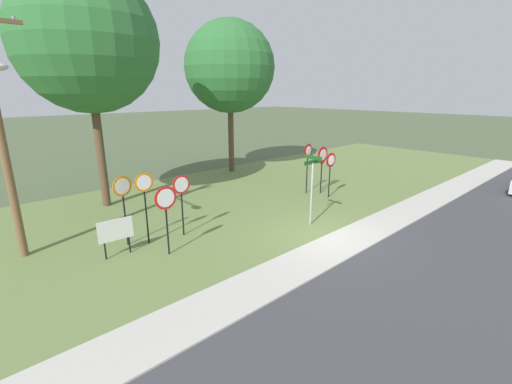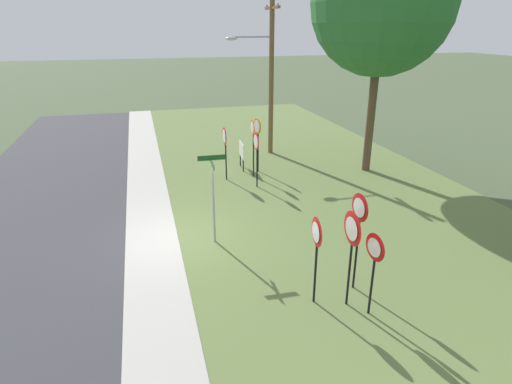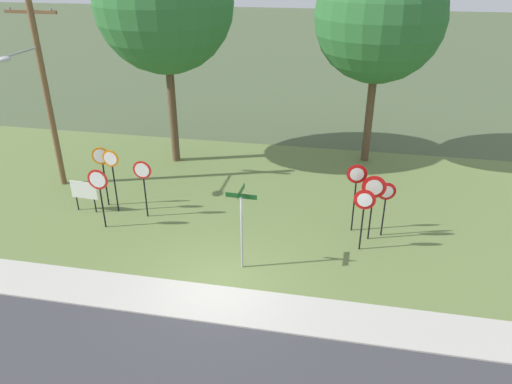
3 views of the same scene
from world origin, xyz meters
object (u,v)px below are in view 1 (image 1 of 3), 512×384
Objects in this scene: stop_sign_near_right at (123,196)px; oak_tree_left at (87,41)px; oak_tree_right at (230,67)px; stop_sign_far_center at (182,192)px; yield_sign_near_right at (322,162)px; street_name_post at (312,184)px; yield_sign_far_left at (331,165)px; yield_sign_far_right at (323,159)px; yield_sign_near_left at (308,157)px; notice_board at (116,232)px; stop_sign_far_left at (145,194)px; stop_sign_near_left at (166,206)px.

oak_tree_left is (1.10, 4.92, 5.31)m from stop_sign_near_right.
stop_sign_far_center is at bearing -138.17° from oak_tree_right.
street_name_post is (-4.41, -2.80, 0.15)m from yield_sign_near_right.
yield_sign_far_right is (0.30, 0.72, 0.15)m from yield_sign_far_left.
yield_sign_near_right is (8.66, 0.30, -0.13)m from stop_sign_far_center.
yield_sign_far_right is 8.71m from oak_tree_right.
yield_sign_far_left is at bearing -35.80° from oak_tree_left.
stop_sign_far_center is (1.88, -0.57, -0.12)m from stop_sign_near_right.
yield_sign_near_left reaches higher than yield_sign_near_right.
yield_sign_near_right is 0.85× the size of yield_sign_far_right.
yield_sign_far_right is at bearing 3.13° from notice_board.
yield_sign_near_left is 0.28× the size of oak_tree_right.
oak_tree_left reaches higher than yield_sign_near_left.
stop_sign_far_left is 8.91m from yield_sign_near_left.
stop_sign_far_center is at bearing 41.21° from stop_sign_near_left.
yield_sign_near_left is (7.62, 0.44, 0.28)m from stop_sign_far_center.
oak_tree_left is at bearing 76.26° from notice_board.
notice_board is (-10.67, 0.02, -0.99)m from yield_sign_far_right.
stop_sign_far_left is at bearing -143.09° from oak_tree_right.
notice_board is at bearing 179.43° from yield_sign_far_left.
stop_sign_far_center is 1.83× the size of notice_board.
yield_sign_near_right is 0.22× the size of oak_tree_right.
notice_board is (-2.47, -0.02, -0.82)m from stop_sign_far_center.
yield_sign_far_right is 11.80m from oak_tree_left.
stop_sign_far_center is 8.66m from yield_sign_near_right.
stop_sign_far_left is 1.11× the size of stop_sign_far_center.
oak_tree_left is (-8.98, 5.54, 5.27)m from yield_sign_far_right.
stop_sign_near_right is 9.50m from yield_sign_near_left.
yield_sign_near_left is 0.93× the size of street_name_post.
notice_board is (-10.37, 0.74, -0.84)m from yield_sign_far_left.
yield_sign_near_left is 11.08m from oak_tree_left.
oak_tree_left is at bearing 86.31° from stop_sign_near_left.
stop_sign_near_left is 1.11× the size of yield_sign_near_right.
street_name_post is (-3.96, -2.46, -0.15)m from yield_sign_far_right.
stop_sign_far_left is at bearing 177.45° from yield_sign_near_left.
notice_board is 0.13× the size of oak_tree_right.
yield_sign_far_right reaches higher than stop_sign_far_center.
stop_sign_far_left is 9.49m from yield_sign_far_right.
oak_tree_left is at bearing -168.73° from oak_tree_right.
yield_sign_far_left is (0.28, -1.21, -0.26)m from yield_sign_near_left.
yield_sign_near_right is at bearing 0.42° from stop_sign_far_center.
stop_sign_far_center is at bearing -7.11° from stop_sign_far_left.
oak_tree_right is at bearing 38.67° from stop_sign_far_left.
notice_board is at bearing 161.67° from street_name_post.
stop_sign_near_right is 6.85m from street_name_post.
yield_sign_near_left is 8.26m from oak_tree_right.
street_name_post is (6.12, -3.08, -0.11)m from stop_sign_near_right.
oak_tree_right is (9.32, 8.32, 4.87)m from stop_sign_near_left.
street_name_post is at bearing -15.06° from stop_sign_near_left.
notice_board is 8.51m from oak_tree_left.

